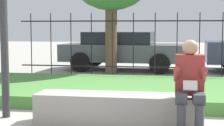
% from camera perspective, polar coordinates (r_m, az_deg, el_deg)
% --- Properties ---
extents(ground_plane, '(60.00, 60.00, 0.00)m').
position_cam_1_polar(ground_plane, '(5.52, 1.04, -9.33)').
color(ground_plane, '#A8A399').
extents(stone_bench, '(2.40, 0.55, 0.45)m').
position_cam_1_polar(stone_bench, '(5.48, 0.94, -7.32)').
color(stone_bench, gray).
rests_on(stone_bench, ground_plane).
extents(person_seated_reader, '(0.42, 0.73, 1.25)m').
position_cam_1_polar(person_seated_reader, '(5.03, 11.76, -3.01)').
color(person_seated_reader, black).
rests_on(person_seated_reader, ground_plane).
extents(grass_berm, '(8.83, 3.16, 0.23)m').
position_cam_1_polar(grass_berm, '(7.71, 3.52, -4.22)').
color(grass_berm, '#4C893D').
rests_on(grass_berm, ground_plane).
extents(iron_fence, '(6.83, 0.03, 1.79)m').
position_cam_1_polar(iron_fence, '(9.91, 4.92, 2.70)').
color(iron_fence, black).
rests_on(iron_fence, ground_plane).
extents(car_parked_center, '(4.09, 2.10, 1.26)m').
position_cam_1_polar(car_parked_center, '(12.36, 1.69, 2.11)').
color(car_parked_center, '#4C5156').
rests_on(car_parked_center, ground_plane).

